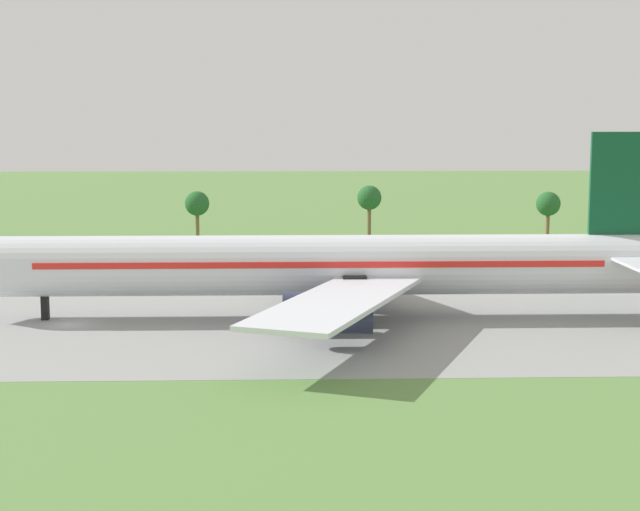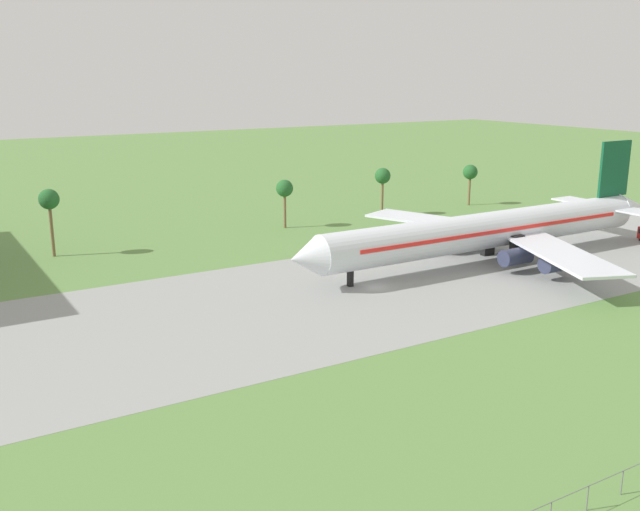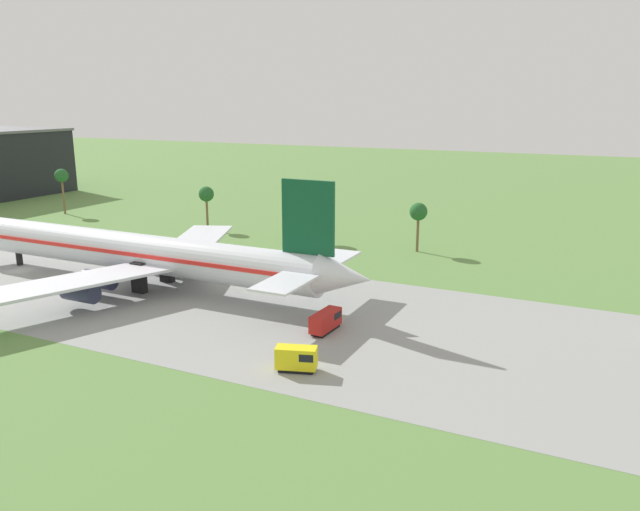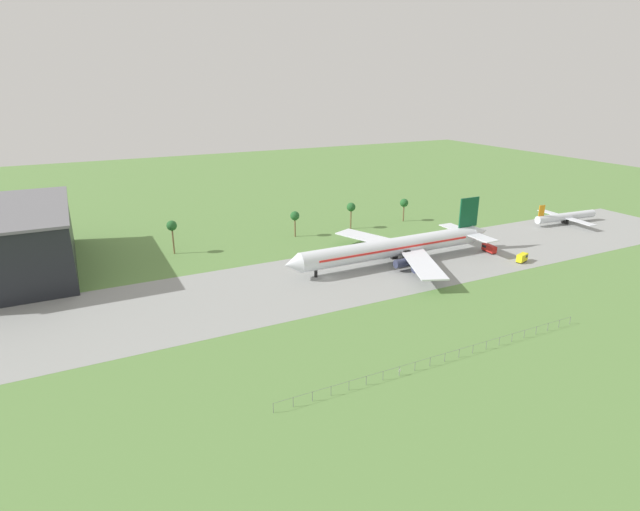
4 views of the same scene
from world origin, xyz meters
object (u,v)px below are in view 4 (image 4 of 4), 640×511
Objects in this scene: jet_airliner at (397,247)px; catering_van at (489,248)px; terminal_building at (9,241)px; regional_aircraft at (565,217)px; baggage_tug at (522,258)px; no_stopping_sign at (399,372)px.

catering_van is at bearing -9.21° from jet_airliner.
terminal_building reaches higher than jet_airliner.
regional_aircraft is at bearing -10.57° from terminal_building.
baggage_tug is at bearing -153.78° from regional_aircraft.
jet_airliner is at bearing 55.80° from no_stopping_sign.
jet_airliner is 93.98m from regional_aircraft.
regional_aircraft is at bearing 26.51° from no_stopping_sign.
baggage_tug is 13.14m from catering_van.
baggage_tug is 167.24m from terminal_building.
no_stopping_sign is at bearing -153.49° from regional_aircraft.
no_stopping_sign is at bearing -54.30° from terminal_building.
terminal_building reaches higher than no_stopping_sign.
catering_van is at bearing 100.78° from baggage_tug.
baggage_tug is 0.86× the size of catering_van.
baggage_tug reaches higher than catering_van.
no_stopping_sign is at bearing -124.20° from jet_airliner.
baggage_tug is at bearing -25.99° from jet_airliner.
catering_van is (-57.58, -14.24, -1.63)m from regional_aircraft.
no_stopping_sign is 129.88m from terminal_building.
regional_aircraft is 18.82× the size of no_stopping_sign.
baggage_tug is 3.02× the size of no_stopping_sign.
terminal_building reaches higher than catering_van.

